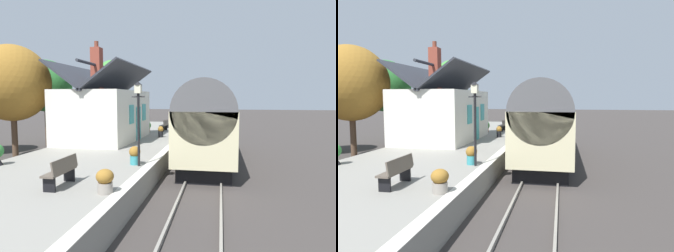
% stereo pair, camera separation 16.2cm
% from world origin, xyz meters
% --- Properties ---
extents(ground_plane, '(160.00, 160.00, 0.00)m').
position_xyz_m(ground_plane, '(0.00, 0.00, 0.00)').
color(ground_plane, '#383330').
extents(platform, '(32.00, 6.59, 0.90)m').
position_xyz_m(platform, '(0.00, 4.30, 0.45)').
color(platform, gray).
rests_on(platform, ground).
extents(platform_edge_coping, '(32.00, 0.36, 0.02)m').
position_xyz_m(platform_edge_coping, '(0.00, 1.18, 0.90)').
color(platform_edge_coping, beige).
rests_on(platform_edge_coping, platform).
extents(rail_near, '(52.00, 0.08, 0.14)m').
position_xyz_m(rail_near, '(0.00, -1.62, 0.07)').
color(rail_near, gray).
rests_on(rail_near, ground).
extents(rail_far, '(52.00, 0.08, 0.14)m').
position_xyz_m(rail_far, '(0.00, -0.18, 0.07)').
color(rail_far, gray).
rests_on(rail_far, ground).
extents(train, '(10.54, 2.73, 4.32)m').
position_xyz_m(train, '(0.04, -0.90, 2.22)').
color(train, black).
rests_on(train, ground).
extents(station_building, '(7.30, 4.23, 5.91)m').
position_xyz_m(station_building, '(1.02, 5.57, 2.58)').
color(station_building, silver).
rests_on(station_building, platform).
extents(bench_mid_platform, '(1.40, 0.44, 0.88)m').
position_xyz_m(bench_mid_platform, '(-8.59, 3.07, 1.37)').
color(bench_mid_platform, brown).
rests_on(bench_mid_platform, platform).
extents(bench_platform_end, '(1.42, 0.49, 0.88)m').
position_xyz_m(bench_platform_end, '(6.81, 2.94, 1.37)').
color(bench_platform_end, brown).
rests_on(bench_platform_end, platform).
extents(bench_by_lamp, '(1.41, 0.47, 0.88)m').
position_xyz_m(bench_by_lamp, '(9.50, 3.07, 1.37)').
color(bench_by_lamp, brown).
rests_on(bench_by_lamp, platform).
extents(planter_by_door, '(0.45, 0.45, 0.74)m').
position_xyz_m(planter_by_door, '(-5.37, 1.78, 1.29)').
color(planter_by_door, teal).
rests_on(planter_by_door, platform).
extents(planter_bench_right, '(0.38, 0.38, 0.75)m').
position_xyz_m(planter_bench_right, '(2.94, 2.44, 1.30)').
color(planter_bench_right, black).
rests_on(planter_bench_right, platform).
extents(planter_corner_building, '(0.66, 0.66, 0.88)m').
position_xyz_m(planter_corner_building, '(5.60, 4.09, 1.36)').
color(planter_corner_building, '#9E5138').
rests_on(planter_corner_building, platform).
extents(planter_edge_far, '(0.50, 0.50, 0.68)m').
position_xyz_m(planter_edge_far, '(-8.96, 1.56, 1.26)').
color(planter_edge_far, gray).
rests_on(planter_edge_far, platform).
extents(lamp_post_platform, '(0.32, 0.50, 3.27)m').
position_xyz_m(lamp_post_platform, '(-5.59, 1.55, 3.21)').
color(lamp_post_platform, black).
rests_on(lamp_post_platform, platform).
extents(tree_behind_building, '(3.41, 3.67, 7.49)m').
position_xyz_m(tree_behind_building, '(12.86, 9.62, 5.28)').
color(tree_behind_building, '#4C3828').
rests_on(tree_behind_building, ground).
extents(tree_mid_background, '(4.02, 4.19, 6.48)m').
position_xyz_m(tree_mid_background, '(-1.84, 9.87, 4.36)').
color(tree_mid_background, '#4C3828').
rests_on(tree_mid_background, ground).
extents(tree_distant, '(3.61, 3.75, 6.34)m').
position_xyz_m(tree_distant, '(3.33, 11.14, 4.43)').
color(tree_distant, '#4C3828').
rests_on(tree_distant, ground).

